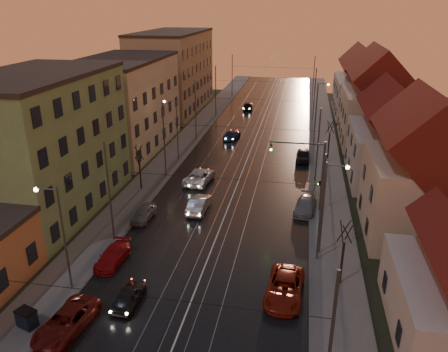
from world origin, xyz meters
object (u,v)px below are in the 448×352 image
Objects in this scene: driving_car_1 at (199,204)px; parked_left_1 at (66,322)px; parked_right_1 at (305,205)px; street_lamp_2 at (175,124)px; street_lamp_1 at (328,200)px; dumpster at (27,319)px; parked_right_2 at (303,155)px; traffic_light_mast at (312,167)px; parked_right_0 at (285,288)px; parked_left_3 at (144,213)px; driving_car_3 at (232,135)px; parked_left_2 at (112,256)px; street_lamp_3 at (319,103)px; driving_car_0 at (129,296)px; driving_car_2 at (199,176)px; street_lamp_0 at (59,229)px; driving_car_4 at (248,106)px.

driving_car_1 reaches higher than parked_left_1.
parked_left_1 is at bearing -118.42° from parked_right_1.
street_lamp_1 is at bearing -47.68° from street_lamp_2.
parked_right_1 is 26.31m from dumpster.
parked_left_1 is 37.47m from parked_right_2.
parked_right_1 is (-0.39, -0.26, -3.94)m from traffic_light_mast.
parked_right_1 is (14.53, 19.77, -0.03)m from parked_left_1.
parked_right_0 is (9.01, -12.12, -0.01)m from driving_car_1.
traffic_light_mast is 1.90× the size of parked_left_3.
driving_car_3 is 35.17m from parked_left_2.
parked_right_2 is at bearing 83.36° from dumpster.
parked_right_1 is (15.07, 4.45, 0.01)m from parked_left_3.
street_lamp_3 is 14.09m from parked_right_2.
parked_left_2 is (-0.36, 7.75, -0.08)m from parked_left_1.
parked_right_2 reaches higher than driving_car_0.
parked_left_2 is (-4.58, -10.26, -0.14)m from driving_car_1.
driving_car_2 is at bearing -88.99° from driving_car_0.
parked_right_2 is at bearing 93.24° from traffic_light_mast.
street_lamp_0 is 1.85× the size of parked_right_2.
driving_car_0 is 0.74× the size of parked_left_1.
parked_left_2 is 19.14m from parked_right_1.
parked_left_2 is 0.92× the size of parked_right_1.
driving_car_4 reaches higher than dumpster.
parked_left_3 is 24.29m from parked_right_2.
parked_left_2 is at bearing -54.67° from driving_car_0.
parked_left_3 is (1.64, 11.29, -4.24)m from street_lamp_0.
parked_left_1 reaches higher than driving_car_3.
parked_right_0 is (9.89, -56.50, 0.01)m from driving_car_4.
driving_car_0 is at bearing -108.71° from parked_right_2.
parked_right_2 is at bearing -119.94° from driving_car_1.
parked_left_3 is (-16.57, 3.29, -4.24)m from street_lamp_1.
driving_car_3 is 1.01× the size of parked_right_1.
street_lamp_1 is 8.95m from parked_right_1.
parked_right_2 is 3.60× the size of dumpster.
traffic_light_mast is at bearing 43.10° from street_lamp_0.
parked_left_3 is at bearing -116.87° from street_lamp_3.
parked_right_0 is (-2.80, -6.15, -4.14)m from street_lamp_1.
parked_right_0 is 28.84m from parked_right_2.
dumpster is at bearing -168.33° from parked_left_1.
parked_right_2 is at bearing -98.30° from street_lamp_3.
street_lamp_2 is at bearing 144.93° from traffic_light_mast.
parked_right_1 is (11.19, -42.61, -0.07)m from driving_car_4.
driving_car_2 is at bearing -139.35° from parked_right_2.
street_lamp_3 is at bearing -151.24° from driving_car_3.
street_lamp_2 is at bearing -64.85° from driving_car_1.
street_lamp_3 reaches higher than parked_left_2.
driving_car_3 reaches higher than parked_left_2.
street_lamp_3 is at bearing 87.78° from dumpster.
driving_car_0 is at bearing -161.50° from parked_right_0.
driving_car_4 is 54.76m from parked_left_2.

